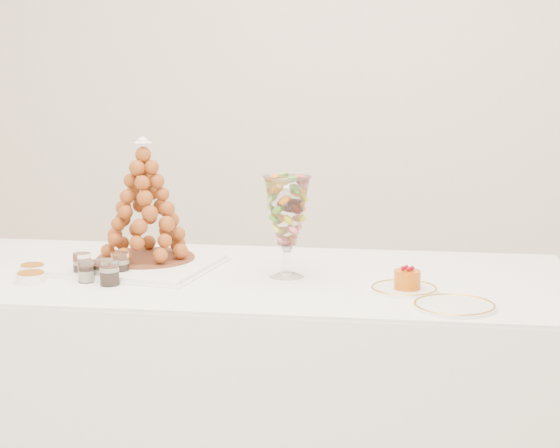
# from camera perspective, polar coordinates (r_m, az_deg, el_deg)

# --- Properties ---
(buffet_table) EXTENTS (2.23, 1.02, 0.83)m
(buffet_table) POSITION_cam_1_polar(r_m,az_deg,el_deg) (3.06, -3.49, -10.57)
(buffet_table) COLOR white
(buffet_table) RESTS_ON ground
(lace_tray) EXTENTS (0.58, 0.46, 0.02)m
(lace_tray) POSITION_cam_1_polar(r_m,az_deg,el_deg) (3.07, -9.34, -2.44)
(lace_tray) COLOR white
(lace_tray) RESTS_ON buffet_table
(macaron_vase) EXTENTS (0.14, 0.14, 0.31)m
(macaron_vase) POSITION_cam_1_polar(r_m,az_deg,el_deg) (2.86, 0.43, 0.75)
(macaron_vase) COLOR white
(macaron_vase) RESTS_ON buffet_table
(cake_plate) EXTENTS (0.20, 0.20, 0.01)m
(cake_plate) POSITION_cam_1_polar(r_m,az_deg,el_deg) (2.76, 7.57, -3.95)
(cake_plate) COLOR white
(cake_plate) RESTS_ON buffet_table
(spare_plate) EXTENTS (0.23, 0.23, 0.01)m
(spare_plate) POSITION_cam_1_polar(r_m,az_deg,el_deg) (2.60, 10.59, -4.94)
(spare_plate) COLOR white
(spare_plate) RESTS_ON buffet_table
(verrine_a) EXTENTS (0.06, 0.06, 0.08)m
(verrine_a) POSITION_cam_1_polar(r_m,az_deg,el_deg) (2.95, -11.97, -2.47)
(verrine_a) COLOR white
(verrine_a) RESTS_ON buffet_table
(verrine_b) EXTENTS (0.05, 0.05, 0.06)m
(verrine_b) POSITION_cam_1_polar(r_m,az_deg,el_deg) (2.90, -10.82, -2.76)
(verrine_b) COLOR white
(verrine_b) RESTS_ON buffet_table
(verrine_c) EXTENTS (0.06, 0.06, 0.07)m
(verrine_c) POSITION_cam_1_polar(r_m,az_deg,el_deg) (2.94, -9.72, -2.45)
(verrine_c) COLOR white
(verrine_c) RESTS_ON buffet_table
(verrine_d) EXTENTS (0.05, 0.05, 0.07)m
(verrine_d) POSITION_cam_1_polar(r_m,az_deg,el_deg) (2.89, -11.74, -2.84)
(verrine_d) COLOR white
(verrine_d) RESTS_ON buffet_table
(verrine_e) EXTENTS (0.07, 0.07, 0.08)m
(verrine_e) POSITION_cam_1_polar(r_m,az_deg,el_deg) (2.83, -10.35, -2.92)
(verrine_e) COLOR white
(verrine_e) RESTS_ON buffet_table
(ramekin_back) EXTENTS (0.08, 0.08, 0.02)m
(ramekin_back) POSITION_cam_1_polar(r_m,az_deg,el_deg) (3.05, -14.86, -2.67)
(ramekin_back) COLOR white
(ramekin_back) RESTS_ON buffet_table
(ramekin_front) EXTENTS (0.09, 0.09, 0.03)m
(ramekin_front) POSITION_cam_1_polar(r_m,az_deg,el_deg) (2.93, -14.94, -3.18)
(ramekin_front) COLOR white
(ramekin_front) RESTS_ON buffet_table
(croquembouche) EXTENTS (0.33, 0.33, 0.40)m
(croquembouche) POSITION_cam_1_polar(r_m,az_deg,el_deg) (3.06, -8.27, 1.44)
(croquembouche) COLOR brown
(croquembouche) RESTS_ON lace_tray
(mousse_cake) EXTENTS (0.08, 0.08, 0.07)m
(mousse_cake) POSITION_cam_1_polar(r_m,az_deg,el_deg) (2.74, 7.76, -3.35)
(mousse_cake) COLOR #C15508
(mousse_cake) RESTS_ON cake_plate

